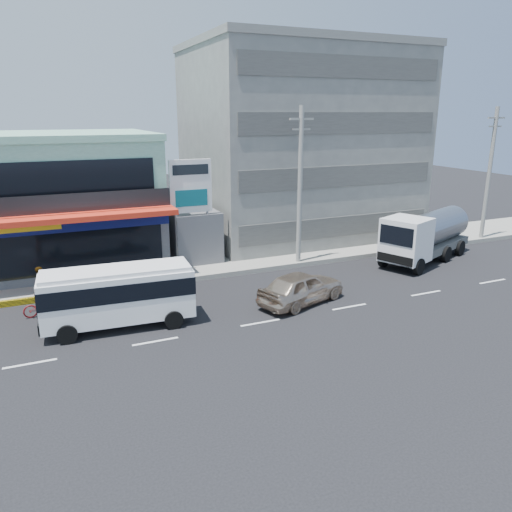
# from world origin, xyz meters

# --- Properties ---
(ground) EXTENTS (120.00, 120.00, 0.00)m
(ground) POSITION_xyz_m (0.00, 0.00, 0.00)
(ground) COLOR black
(ground) RESTS_ON ground
(sidewalk) EXTENTS (70.00, 5.00, 0.30)m
(sidewalk) POSITION_xyz_m (5.00, 9.50, 0.15)
(sidewalk) COLOR gray
(sidewalk) RESTS_ON ground
(shop_building) EXTENTS (12.40, 11.70, 8.00)m
(shop_building) POSITION_xyz_m (-8.00, 13.95, 4.00)
(shop_building) COLOR #494A4E
(shop_building) RESTS_ON ground
(concrete_building) EXTENTS (16.00, 12.00, 14.00)m
(concrete_building) POSITION_xyz_m (10.00, 15.00, 7.00)
(concrete_building) COLOR gray
(concrete_building) RESTS_ON ground
(gap_structure) EXTENTS (3.00, 6.00, 3.50)m
(gap_structure) POSITION_xyz_m (0.00, 12.00, 1.75)
(gap_structure) COLOR #494A4E
(gap_structure) RESTS_ON ground
(satellite_dish) EXTENTS (1.50, 1.50, 0.15)m
(satellite_dish) POSITION_xyz_m (0.00, 11.00, 3.58)
(satellite_dish) COLOR slate
(satellite_dish) RESTS_ON gap_structure
(billboard) EXTENTS (2.60, 0.18, 6.90)m
(billboard) POSITION_xyz_m (-0.50, 9.20, 4.93)
(billboard) COLOR gray
(billboard) RESTS_ON ground
(utility_pole_near) EXTENTS (1.60, 0.30, 10.00)m
(utility_pole_near) POSITION_xyz_m (6.00, 7.40, 5.15)
(utility_pole_near) COLOR #999993
(utility_pole_near) RESTS_ON ground
(utility_pole_far) EXTENTS (1.60, 0.30, 10.00)m
(utility_pole_far) POSITION_xyz_m (22.00, 7.40, 5.15)
(utility_pole_far) COLOR #999993
(utility_pole_far) RESTS_ON ground
(minibus) EXTENTS (6.89, 2.73, 2.83)m
(minibus) POSITION_xyz_m (-6.13, 2.21, 1.69)
(minibus) COLOR white
(minibus) RESTS_ON ground
(sedan) EXTENTS (5.41, 3.51, 1.71)m
(sedan) POSITION_xyz_m (3.00, 1.50, 0.86)
(sedan) COLOR beige
(sedan) RESTS_ON ground
(tanker_truck) EXTENTS (8.65, 5.39, 3.29)m
(tanker_truck) POSITION_xyz_m (14.15, 4.99, 1.77)
(tanker_truck) COLOR white
(tanker_truck) RESTS_ON ground
(motorcycle_rider) EXTENTS (2.01, 0.87, 2.50)m
(motorcycle_rider) POSITION_xyz_m (-9.30, 5.07, 0.83)
(motorcycle_rider) COLOR #600D11
(motorcycle_rider) RESTS_ON ground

